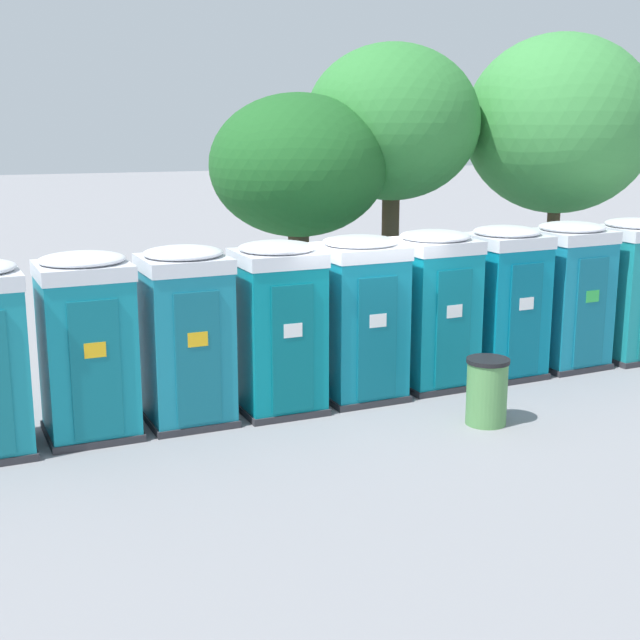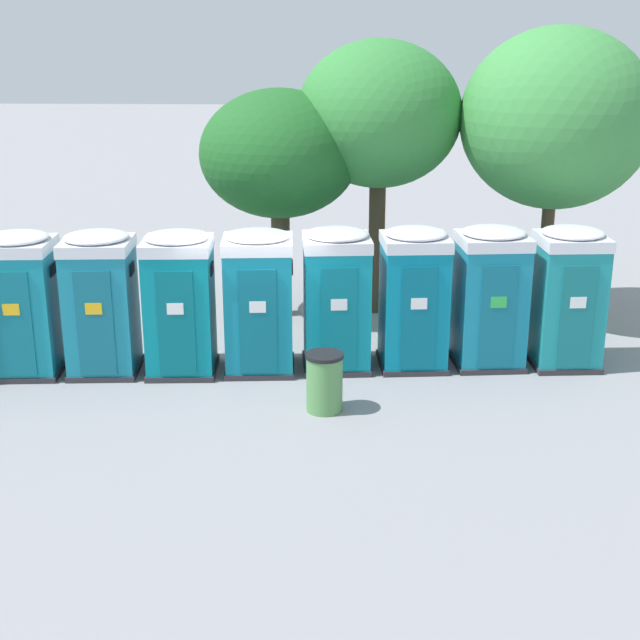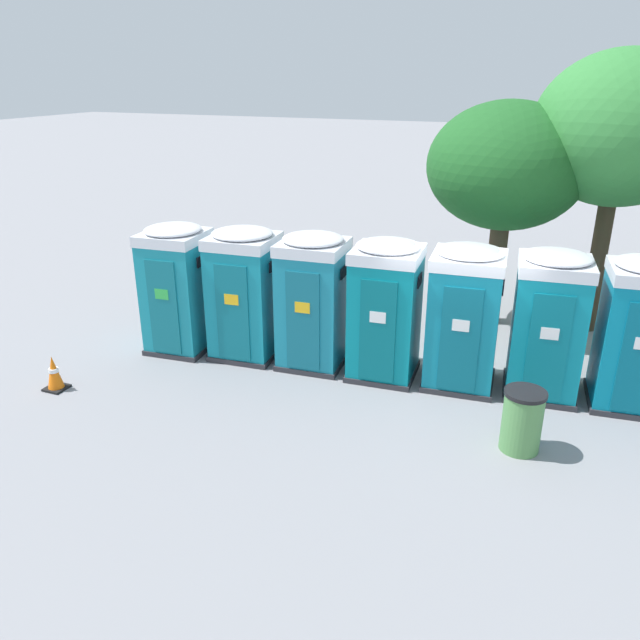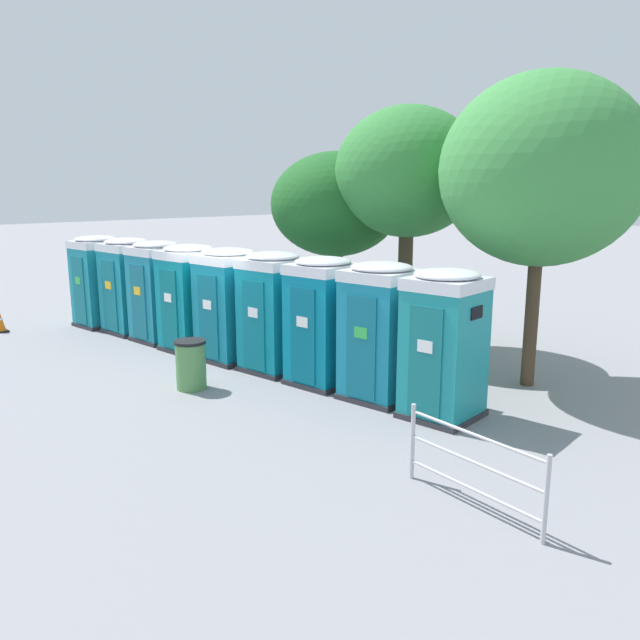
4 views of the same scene
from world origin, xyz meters
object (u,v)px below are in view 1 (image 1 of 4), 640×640
street_tree_2 (559,125)px  trash_can (487,391)px  portapotty_6 (504,301)px  portapotty_2 (186,335)px  street_tree_0 (298,167)px  portapotty_4 (360,317)px  portapotty_5 (434,308)px  street_tree_1 (392,124)px  portapotty_1 (87,345)px  portapotty_3 (278,326)px  portapotty_8 (632,289)px  portapotty_7 (568,294)px

street_tree_2 → trash_can: 7.57m
portapotty_6 → street_tree_2: size_ratio=0.43×
portapotty_2 → street_tree_0: 4.98m
portapotty_2 → street_tree_0: size_ratio=0.54×
portapotty_4 → portapotty_5: (1.36, 0.19, 0.00)m
portapotty_6 → portapotty_5: bearing=-175.1°
portapotty_2 → street_tree_1: bearing=38.0°
portapotty_1 → portapotty_4: (4.12, 0.32, 0.00)m
portapotty_3 → trash_can: portapotty_3 is taller
portapotty_2 → trash_can: bearing=-21.6°
portapotty_3 → street_tree_2: 8.25m
portapotty_2 → portapotty_4: (2.74, 0.21, -0.00)m
portapotty_4 → portapotty_8: bearing=5.1°
portapotty_7 → street_tree_1: (-1.97, 3.15, 2.88)m
portapotty_6 → portapotty_7: (1.37, 0.14, -0.00)m
portapotty_2 → street_tree_1: size_ratio=0.45×
portapotty_6 → street_tree_1: street_tree_1 is taller
portapotty_3 → street_tree_1: size_ratio=0.45×
portapotty_1 → street_tree_1: size_ratio=0.45×
portapotty_8 → street_tree_2: street_tree_2 is taller
portapotty_5 → portapotty_7: same height
street_tree_1 → portapotty_4: bearing=-120.6°
portapotty_2 → street_tree_0: (2.86, 3.49, 2.11)m
portapotty_5 → portapotty_2: bearing=-174.4°
portapotty_5 → street_tree_1: 4.52m
portapotty_2 → portapotty_8: 8.26m
portapotty_7 → street_tree_1: 4.70m
portapotty_6 → street_tree_0: size_ratio=0.54×
portapotty_1 → portapotty_8: bearing=4.8°
portapotty_3 → street_tree_1: street_tree_1 is taller
portapotty_6 → portapotty_4: bearing=-173.6°
portapotty_7 → street_tree_2: bearing=61.2°
portapotty_1 → portapotty_4: 4.13m
portapotty_5 → street_tree_0: (-1.25, 3.08, 2.11)m
street_tree_2 → trash_can: street_tree_2 is taller
portapotty_1 → portapotty_7: size_ratio=1.00×
portapotty_5 → street_tree_2: bearing=35.2°
portapotty_4 → trash_can: 2.30m
portapotty_7 → portapotty_8: size_ratio=1.00×
street_tree_0 → trash_can: size_ratio=4.90×
street_tree_0 → street_tree_1: (2.02, 0.33, 0.76)m
portapotty_5 → street_tree_1: size_ratio=0.45×
portapotty_8 → portapotty_5: bearing=-175.8°
portapotty_4 → portapotty_7: (4.10, 0.45, 0.00)m
portapotty_5 → trash_can: size_ratio=2.63×
portapotty_2 → street_tree_1: 6.82m
street_tree_0 → street_tree_1: 2.18m
portapotty_6 → street_tree_2: (2.88, 2.88, 2.85)m
portapotty_3 → portapotty_8: (6.85, 0.65, 0.00)m
portapotty_3 → portapotty_6: 4.13m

